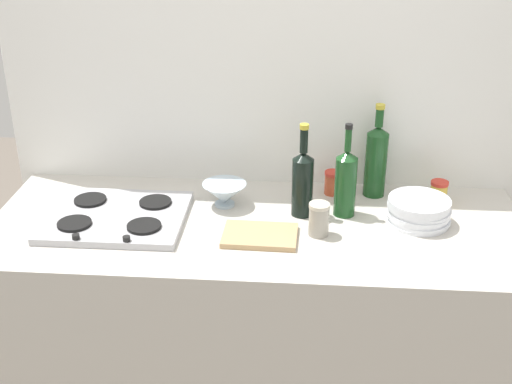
% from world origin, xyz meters
% --- Properties ---
extents(counter_block, '(1.80, 0.70, 0.90)m').
position_xyz_m(counter_block, '(0.00, 0.00, 0.45)').
color(counter_block, beige).
rests_on(counter_block, ground).
extents(backsplash_panel, '(1.90, 0.06, 2.20)m').
position_xyz_m(backsplash_panel, '(0.00, 0.38, 1.10)').
color(backsplash_panel, white).
rests_on(backsplash_panel, ground).
extents(stovetop_hob, '(0.46, 0.39, 0.04)m').
position_xyz_m(stovetop_hob, '(-0.47, -0.01, 0.91)').
color(stovetop_hob, '#B2B2B7').
rests_on(stovetop_hob, counter_block).
extents(plate_stack, '(0.21, 0.21, 0.09)m').
position_xyz_m(plate_stack, '(0.54, 0.06, 0.94)').
color(plate_stack, white).
rests_on(plate_stack, counter_block).
extents(wine_bottle_leftmost, '(0.07, 0.07, 0.33)m').
position_xyz_m(wine_bottle_leftmost, '(0.30, 0.10, 1.02)').
color(wine_bottle_leftmost, '#19471E').
rests_on(wine_bottle_leftmost, counter_block).
extents(wine_bottle_mid_left, '(0.08, 0.08, 0.34)m').
position_xyz_m(wine_bottle_mid_left, '(0.41, 0.26, 1.04)').
color(wine_bottle_mid_left, '#19471E').
rests_on(wine_bottle_mid_left, counter_block).
extents(wine_bottle_mid_right, '(0.07, 0.07, 0.33)m').
position_xyz_m(wine_bottle_mid_right, '(0.15, 0.09, 1.02)').
color(wine_bottle_mid_right, black).
rests_on(wine_bottle_mid_right, counter_block).
extents(mixing_bowl, '(0.15, 0.15, 0.08)m').
position_xyz_m(mixing_bowl, '(-0.12, 0.13, 0.95)').
color(mixing_bowl, silver).
rests_on(mixing_bowl, counter_block).
extents(condiment_jar_front, '(0.06, 0.06, 0.08)m').
position_xyz_m(condiment_jar_front, '(0.63, 0.21, 0.94)').
color(condiment_jar_front, gold).
rests_on(condiment_jar_front, counter_block).
extents(condiment_jar_rear, '(0.07, 0.07, 0.11)m').
position_xyz_m(condiment_jar_rear, '(0.21, -0.05, 0.96)').
color(condiment_jar_rear, '#9E998C').
rests_on(condiment_jar_rear, counter_block).
extents(condiment_jar_spare, '(0.06, 0.06, 0.09)m').
position_xyz_m(condiment_jar_spare, '(0.26, 0.26, 0.94)').
color(condiment_jar_spare, '#C64C2D').
rests_on(condiment_jar_spare, counter_block).
extents(cutting_board, '(0.24, 0.17, 0.02)m').
position_xyz_m(cutting_board, '(0.02, -0.09, 0.91)').
color(cutting_board, tan).
rests_on(cutting_board, counter_block).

